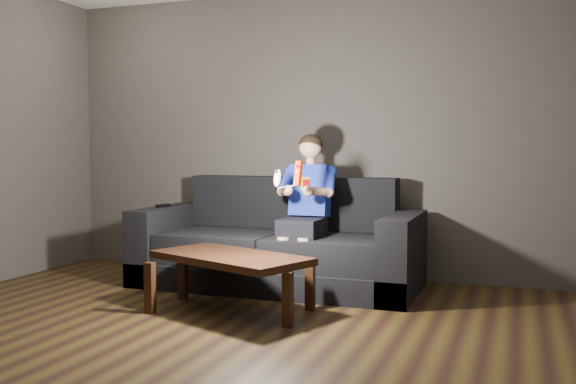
% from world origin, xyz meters
% --- Properties ---
extents(floor, '(5.00, 5.00, 0.00)m').
position_xyz_m(floor, '(0.00, 0.00, 0.00)').
color(floor, black).
rests_on(floor, ground).
extents(back_wall, '(5.00, 0.04, 2.70)m').
position_xyz_m(back_wall, '(0.00, 2.50, 1.35)').
color(back_wall, '#403C39').
rests_on(back_wall, ground).
extents(sofa, '(2.44, 1.05, 0.94)m').
position_xyz_m(sofa, '(-0.06, 1.88, 0.31)').
color(sofa, black).
rests_on(sofa, floor).
extents(child, '(0.49, 0.61, 1.21)m').
position_xyz_m(child, '(0.22, 1.81, 0.79)').
color(child, black).
rests_on(child, sofa).
extents(wii_remote_red, '(0.06, 0.08, 0.19)m').
position_xyz_m(wii_remote_red, '(0.31, 1.35, 1.01)').
color(wii_remote_red, '#F22C05').
rests_on(wii_remote_red, child).
extents(nunchuk_white, '(0.07, 0.10, 0.15)m').
position_xyz_m(nunchuk_white, '(0.13, 1.35, 0.97)').
color(nunchuk_white, white).
rests_on(nunchuk_white, child).
extents(wii_remote_black, '(0.08, 0.16, 0.03)m').
position_xyz_m(wii_remote_black, '(-1.16, 1.79, 0.68)').
color(wii_remote_black, black).
rests_on(wii_remote_black, sofa).
extents(coffee_table, '(1.31, 0.98, 0.43)m').
position_xyz_m(coffee_table, '(-0.06, 0.90, 0.37)').
color(coffee_table, black).
rests_on(coffee_table, floor).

